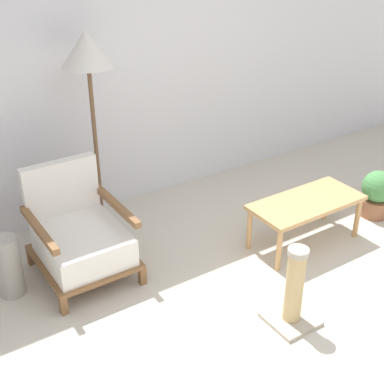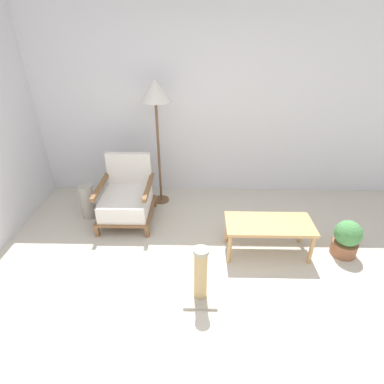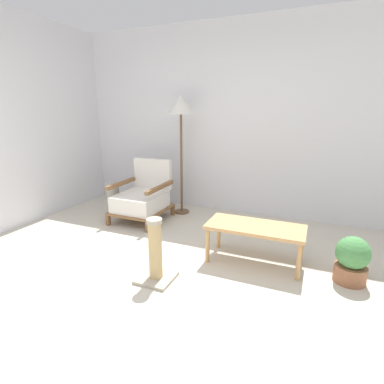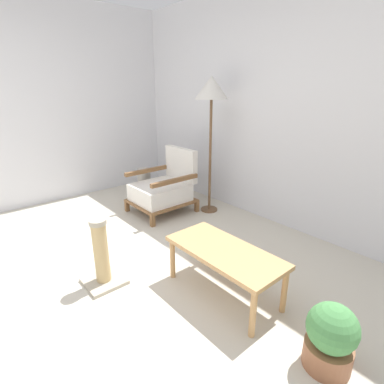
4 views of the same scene
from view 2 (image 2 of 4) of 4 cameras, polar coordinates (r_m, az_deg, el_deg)
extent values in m
plane|color=beige|center=(2.84, 3.00, -24.54)|extent=(14.00, 14.00, 0.00)
cube|color=silver|center=(4.29, 2.62, 16.76)|extent=(8.00, 0.06, 2.70)
cube|color=brown|center=(3.88, -17.62, -7.14)|extent=(0.05, 0.05, 0.14)
cube|color=brown|center=(3.73, -8.53, -7.53)|extent=(0.05, 0.05, 0.14)
cube|color=brown|center=(4.44, -15.05, -1.73)|extent=(0.05, 0.05, 0.14)
cube|color=brown|center=(4.31, -7.13, -1.87)|extent=(0.05, 0.05, 0.14)
cube|color=brown|center=(4.03, -12.21, -3.40)|extent=(0.67, 0.76, 0.03)
cube|color=white|center=(3.95, -12.45, -2.05)|extent=(0.59, 0.66, 0.22)
cube|color=white|center=(4.10, -11.90, 4.46)|extent=(0.59, 0.08, 0.43)
cube|color=brown|center=(3.94, -17.05, 1.03)|extent=(0.05, 0.70, 0.05)
cube|color=brown|center=(3.79, -8.29, 0.98)|extent=(0.05, 0.70, 0.05)
cylinder|color=brown|center=(4.46, -5.83, -1.46)|extent=(0.22, 0.22, 0.03)
cylinder|color=brown|center=(4.14, -6.34, 7.15)|extent=(0.03, 0.03, 1.42)
cone|color=silver|center=(3.89, -7.06, 18.68)|extent=(0.40, 0.40, 0.27)
cube|color=tan|center=(3.40, 14.51, -5.96)|extent=(0.95, 0.44, 0.04)
cylinder|color=tan|center=(3.30, 7.18, -10.65)|extent=(0.04, 0.04, 0.36)
cylinder|color=tan|center=(3.51, 21.77, -10.18)|extent=(0.04, 0.04, 0.36)
cylinder|color=tan|center=(3.58, 6.66, -6.92)|extent=(0.04, 0.04, 0.36)
cylinder|color=tan|center=(3.77, 20.10, -6.71)|extent=(0.04, 0.04, 0.36)
cylinder|color=#9E998E|center=(4.20, -19.29, -1.70)|extent=(0.19, 0.19, 0.47)
cylinder|color=#935B3D|center=(3.85, 26.92, -9.46)|extent=(0.28, 0.28, 0.16)
sphere|color=#4C8E4C|center=(3.74, 27.62, -7.00)|extent=(0.29, 0.29, 0.29)
cube|color=#B2A893|center=(3.04, 1.57, -19.14)|extent=(0.32, 0.32, 0.03)
cylinder|color=tan|center=(2.84, 1.65, -15.47)|extent=(0.12, 0.12, 0.52)
cylinder|color=#B2A893|center=(2.65, 1.74, -11.19)|extent=(0.14, 0.14, 0.04)
camera|label=1|loc=(2.08, -90.92, 5.75)|focal=50.00mm
camera|label=3|loc=(1.53, 77.87, -29.97)|focal=28.00mm
camera|label=4|loc=(2.57, 58.71, -1.41)|focal=28.00mm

